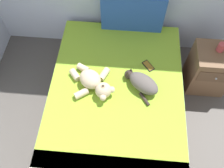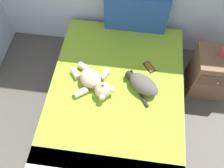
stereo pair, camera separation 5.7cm
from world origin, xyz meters
TOP-DOWN VIEW (x-y plane):
  - bed at (1.63, 2.90)m, footprint 1.46×1.99m
  - patterned_cushion at (1.75, 3.81)m, footprint 0.73×0.12m
  - cat at (1.89, 2.98)m, footprint 0.40×0.40m
  - teddy_bear at (1.40, 2.93)m, footprint 0.51×0.46m
  - cell_phone at (1.96, 3.24)m, footprint 0.15×0.16m
  - nightstand at (2.71, 3.38)m, footprint 0.46×0.43m
  - mug at (2.72, 3.42)m, footprint 0.12×0.08m

SIDE VIEW (x-z plane):
  - bed at x=1.63m, z-range 0.00..0.47m
  - nightstand at x=2.71m, z-range 0.00..0.61m
  - cell_phone at x=1.96m, z-range 0.47..0.48m
  - cat at x=1.89m, z-range 0.47..0.62m
  - teddy_bear at x=1.40m, z-range 0.46..0.64m
  - mug at x=2.72m, z-range 0.61..0.71m
  - patterned_cushion at x=1.75m, z-range 0.47..0.95m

